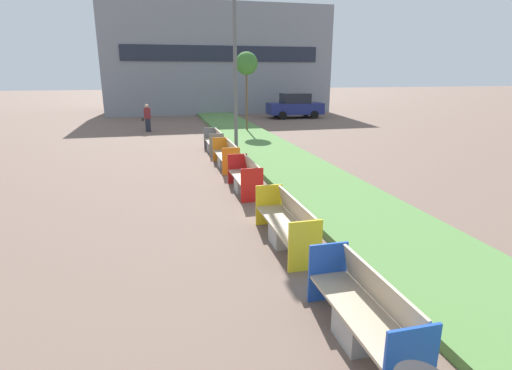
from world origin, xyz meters
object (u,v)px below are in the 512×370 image
at_px(bench_red_frame, 245,180).
at_px(sapling_tree_far, 247,64).
at_px(street_lamp_post, 235,35).
at_px(pedestrian_walking, 147,118).
at_px(bench_blue_frame, 363,317).
at_px(parked_car_distant, 295,106).
at_px(bench_orange_frame, 227,157).
at_px(bench_grey_frame, 214,143).
at_px(bench_yellow_frame, 286,227).

distance_m(bench_red_frame, sapling_tree_far, 12.34).
bearing_deg(street_lamp_post, pedestrian_walking, 111.58).
relative_size(bench_blue_frame, pedestrian_walking, 1.33).
relative_size(sapling_tree_far, pedestrian_walking, 2.80).
bearing_deg(sapling_tree_far, bench_blue_frame, -98.07).
xyz_separation_m(street_lamp_post, parked_car_distant, (7.35, 13.92, -3.84)).
bearing_deg(bench_orange_frame, bench_grey_frame, 90.07).
xyz_separation_m(bench_blue_frame, sapling_tree_far, (2.63, 18.57, 3.47)).
distance_m(pedestrian_walking, parked_car_distant, 11.97).
bearing_deg(pedestrian_walking, bench_red_frame, -77.69).
relative_size(bench_yellow_frame, street_lamp_post, 0.27).
bearing_deg(bench_orange_frame, bench_yellow_frame, -89.99).
xyz_separation_m(bench_yellow_frame, bench_grey_frame, (-0.00, 10.25, -0.01)).
bearing_deg(pedestrian_walking, bench_yellow_frame, -80.35).
xyz_separation_m(bench_blue_frame, street_lamp_post, (0.61, 11.51, 4.38)).
bearing_deg(bench_grey_frame, street_lamp_post, -72.29).
xyz_separation_m(bench_grey_frame, sapling_tree_far, (2.64, 5.14, 3.48)).
bearing_deg(sapling_tree_far, bench_red_frame, -102.85).
bearing_deg(bench_yellow_frame, parked_car_distant, 70.32).
xyz_separation_m(bench_red_frame, sapling_tree_far, (2.63, 11.55, 3.48)).
height_order(sapling_tree_far, pedestrian_walking, sapling_tree_far).
height_order(pedestrian_walking, parked_car_distant, parked_car_distant).
relative_size(bench_red_frame, street_lamp_post, 0.23).
xyz_separation_m(bench_blue_frame, parked_car_distant, (7.96, 25.43, 0.54)).
distance_m(bench_blue_frame, bench_grey_frame, 13.43).
bearing_deg(bench_orange_frame, pedestrian_walking, 106.06).
xyz_separation_m(bench_red_frame, bench_orange_frame, (0.00, 3.25, 0.01)).
distance_m(bench_red_frame, bench_orange_frame, 3.25).
height_order(bench_blue_frame, pedestrian_walking, pedestrian_walking).
distance_m(bench_yellow_frame, sapling_tree_far, 15.99).
height_order(bench_yellow_frame, bench_grey_frame, same).
bearing_deg(bench_blue_frame, parked_car_distant, 72.62).
bearing_deg(bench_red_frame, bench_grey_frame, 90.00).
relative_size(bench_orange_frame, parked_car_distant, 0.55).
xyz_separation_m(sapling_tree_far, pedestrian_walking, (-5.58, 1.93, -3.03)).
height_order(bench_blue_frame, sapling_tree_far, sapling_tree_far).
height_order(bench_red_frame, parked_car_distant, parked_car_distant).
bearing_deg(bench_blue_frame, pedestrian_walking, 98.17).
bearing_deg(bench_yellow_frame, street_lamp_post, 85.82).
height_order(bench_yellow_frame, bench_orange_frame, same).
xyz_separation_m(bench_yellow_frame, street_lamp_post, (0.61, 8.33, 4.38)).
distance_m(bench_grey_frame, pedestrian_walking, 7.67).
height_order(bench_blue_frame, bench_orange_frame, same).
distance_m(bench_grey_frame, sapling_tree_far, 6.74).
bearing_deg(bench_red_frame, sapling_tree_far, 77.15).
relative_size(bench_orange_frame, pedestrian_walking, 1.43).
relative_size(bench_yellow_frame, parked_car_distant, 0.56).
height_order(bench_yellow_frame, bench_red_frame, same).
bearing_deg(parked_car_distant, bench_red_frame, -112.58).
xyz_separation_m(bench_yellow_frame, pedestrian_walking, (-2.95, 17.32, 0.43)).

